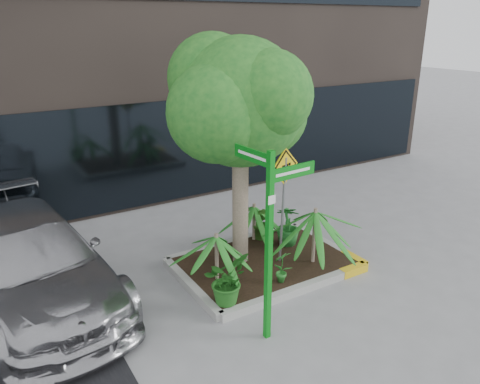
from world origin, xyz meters
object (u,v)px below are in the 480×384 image
parked_car (30,261)px  cattle_sign (284,187)px  tree (240,103)px  street_sign_post (270,226)px

parked_car → cattle_sign: size_ratio=2.23×
parked_car → tree: bearing=-20.3°
street_sign_post → tree: bearing=65.3°
tree → cattle_sign: (0.64, -0.50, -1.51)m
parked_car → street_sign_post: bearing=-52.3°
street_sign_post → cattle_sign: bearing=43.3°
cattle_sign → tree: bearing=128.3°
parked_car → cattle_sign: (4.25, -1.34, 0.95)m
tree → street_sign_post: size_ratio=1.50×
tree → parked_car: tree is taller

